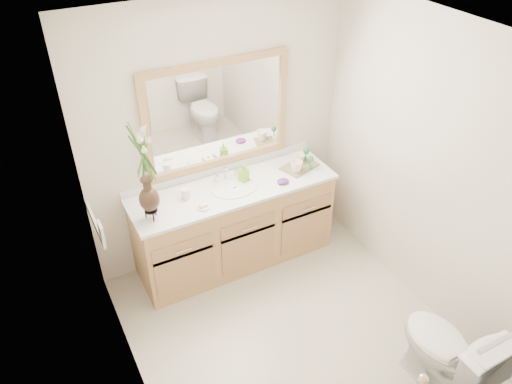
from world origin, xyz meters
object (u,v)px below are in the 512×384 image
toilet (446,353)px  tray (299,166)px  tumbler (186,194)px  soap_bottle (244,173)px  flower_vase (144,162)px

toilet → tray: bearing=-89.4°
tumbler → soap_bottle: 0.56m
flower_vase → soap_bottle: bearing=9.3°
tray → flower_vase: bearing=167.3°
flower_vase → soap_bottle: 1.01m
tumbler → toilet: bearing=-60.3°
soap_bottle → toilet: bearing=-91.0°
tray → toilet: bearing=-105.9°
flower_vase → soap_bottle: (0.89, 0.15, -0.45)m
flower_vase → soap_bottle: flower_vase is taller
soap_bottle → tray: 0.56m
tumbler → tray: tumbler is taller
flower_vase → tumbler: bearing=20.6°
soap_bottle → tray: bearing=-22.3°
tray → soap_bottle: bearing=158.2°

